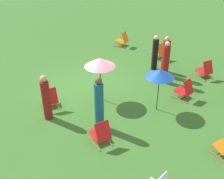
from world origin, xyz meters
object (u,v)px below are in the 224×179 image
deckchair_3 (50,99)px  deckchair_6 (101,133)px  deckchair_8 (185,90)px  umbrella_2 (100,62)px  deckchair_2 (159,52)px  deckchair_10 (205,70)px  deckchair_5 (123,40)px  person_2 (46,98)px  person_0 (165,58)px  person_4 (99,104)px  person_3 (155,54)px  person_1 (165,64)px  umbrella_0 (160,73)px

deckchair_3 → deckchair_6: same height
deckchair_8 → umbrella_2: umbrella_2 is taller
deckchair_2 → deckchair_10: same height
deckchair_5 → person_2: 7.37m
person_0 → deckchair_3: bearing=131.5°
deckchair_3 → deckchair_10: 6.79m
deckchair_8 → deckchair_10: 2.16m
deckchair_2 → person_0: size_ratio=0.45×
deckchair_2 → person_4: size_ratio=0.44×
deckchair_3 → person_4: 2.27m
deckchair_3 → deckchair_5: 6.76m
deckchair_2 → deckchair_10: (0.16, 2.67, 0.00)m
deckchair_10 → person_4: person_4 is taller
deckchair_6 → person_3: (-5.26, -2.19, 0.42)m
person_1 → person_4: (4.08, 0.46, 0.03)m
person_4 → deckchair_5: bearing=131.5°
deckchair_3 → deckchair_8: bearing=161.2°
deckchair_5 → deckchair_8: size_ratio=1.04×
person_1 → deckchair_2: bearing=152.2°
umbrella_2 → deckchair_2: bearing=-169.3°
deckchair_6 → person_2: size_ratio=0.50×
person_4 → umbrella_0: bearing=76.2°
umbrella_2 → person_4: person_4 is taller
umbrella_2 → person_2: (2.13, -0.35, -0.78)m
deckchair_8 → person_4: person_4 is taller
umbrella_0 → umbrella_2: bearing=-61.4°
deckchair_2 → person_0: 1.90m
umbrella_0 → person_0: size_ratio=0.89×
deckchair_2 → person_3: size_ratio=0.50×
person_1 → person_4: size_ratio=0.98×
umbrella_2 → person_3: (-3.60, -0.30, -0.80)m
deckchair_10 → umbrella_0: bearing=18.6°
person_1 → person_0: bearing=146.1°
deckchair_3 → deckchair_8: size_ratio=1.04×
deckchair_10 → deckchair_8: bearing=26.4°
deckchair_8 → person_1: bearing=-112.1°
person_1 → person_2: 5.18m
deckchair_2 → deckchair_3: 6.41m
deckchair_5 → person_0: size_ratio=0.47×
person_3 → deckchair_10: bearing=-128.3°
person_1 → person_2: person_1 is taller
person_0 → person_2: bearing=137.7°
person_0 → person_3: person_0 is taller
person_0 → person_1: 0.63m
person_2 → person_0: bearing=98.0°
deckchair_2 → deckchair_6: 6.95m
deckchair_3 → deckchair_10: bearing=174.6°
deckchair_3 → person_0: bearing=-176.6°
person_0 → person_3: size_ratio=1.11×
deckchair_6 → person_4: person_4 is taller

